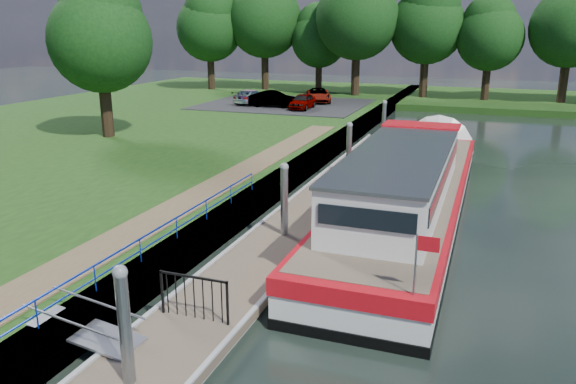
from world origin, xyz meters
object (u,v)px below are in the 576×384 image
(car_d, at_px, (318,95))
(car_b, at_px, (274,99))
(car_a, at_px, (302,101))
(pontoon, at_px, (322,203))
(barge, at_px, (410,188))
(car_c, at_px, (251,97))

(car_d, bearing_deg, car_b, -141.60)
(car_a, bearing_deg, pontoon, -70.31)
(pontoon, distance_m, car_d, 28.58)
(barge, distance_m, car_d, 29.48)
(car_d, bearing_deg, car_a, -109.48)
(car_a, height_order, car_b, car_b)
(car_b, bearing_deg, barge, -147.08)
(pontoon, relative_size, car_c, 7.05)
(pontoon, height_order, car_b, car_b)
(car_a, distance_m, car_b, 2.75)
(car_c, bearing_deg, car_b, 159.24)
(barge, distance_m, car_b, 26.91)
(pontoon, height_order, car_d, car_d)
(car_b, xyz_separation_m, car_d, (2.63, 4.38, -0.05))
(car_c, bearing_deg, pontoon, 124.99)
(car_b, distance_m, car_c, 2.95)
(car_c, relative_size, car_d, 0.96)
(barge, xyz_separation_m, car_a, (-12.05, 22.09, 0.38))
(car_a, relative_size, car_c, 0.87)
(barge, height_order, car_d, barge)
(pontoon, xyz_separation_m, car_d, (-8.55, 27.24, 1.27))
(car_b, bearing_deg, car_d, -31.38)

